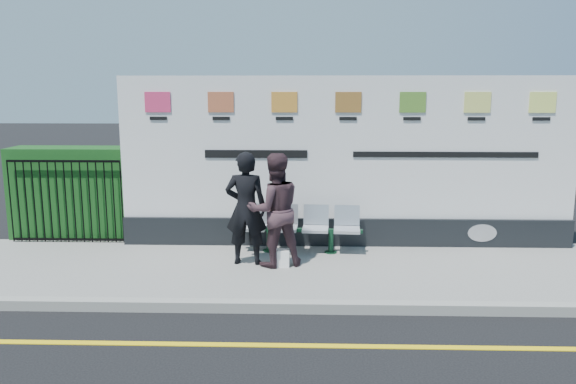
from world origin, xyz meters
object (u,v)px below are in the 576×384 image
(billboard, at_px, (347,173))
(bench, at_px, (300,240))
(woman_left, at_px, (246,208))
(woman_right, at_px, (275,210))

(billboard, relative_size, bench, 3.91)
(billboard, distance_m, woman_left, 2.08)
(billboard, height_order, woman_left, billboard)
(billboard, height_order, bench, billboard)
(billboard, bearing_deg, bench, -148.66)
(billboard, distance_m, woman_right, 1.78)
(billboard, relative_size, woman_left, 4.40)
(woman_left, xyz_separation_m, woman_right, (0.46, -0.08, -0.01))
(billboard, bearing_deg, woman_right, -134.43)
(bench, height_order, woman_left, woman_left)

